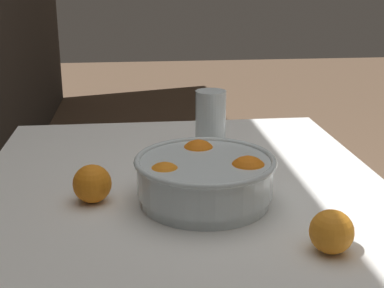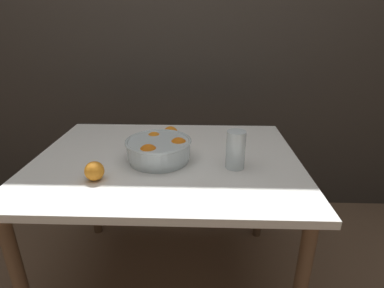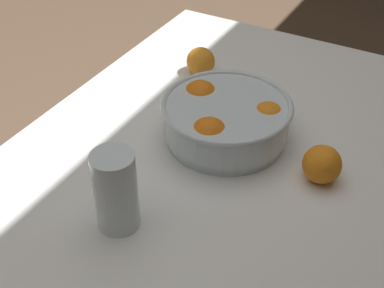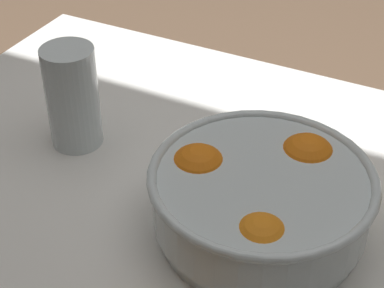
% 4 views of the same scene
% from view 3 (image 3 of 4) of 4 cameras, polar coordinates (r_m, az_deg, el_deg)
% --- Properties ---
extents(dining_table, '(1.13, 0.88, 0.71)m').
position_cam_3_polar(dining_table, '(1.17, 4.29, -3.76)').
color(dining_table, white).
rests_on(dining_table, ground_plane).
extents(fruit_bowl, '(0.27, 0.27, 0.10)m').
position_cam_3_polar(fruit_bowl, '(1.12, 3.58, 2.66)').
color(fruit_bowl, silver).
rests_on(fruit_bowl, dining_table).
extents(juice_glass, '(0.08, 0.08, 0.15)m').
position_cam_3_polar(juice_glass, '(0.92, -8.10, -5.25)').
color(juice_glass, '#F4A314').
rests_on(juice_glass, dining_table).
extents(orange_loose_near_bowl, '(0.08, 0.08, 0.08)m').
position_cam_3_polar(orange_loose_near_bowl, '(1.06, 13.76, -1.97)').
color(orange_loose_near_bowl, orange).
rests_on(orange_loose_near_bowl, dining_table).
extents(orange_loose_front, '(0.07, 0.07, 0.07)m').
position_cam_3_polar(orange_loose_front, '(1.36, 0.93, 8.80)').
color(orange_loose_front, orange).
rests_on(orange_loose_front, dining_table).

